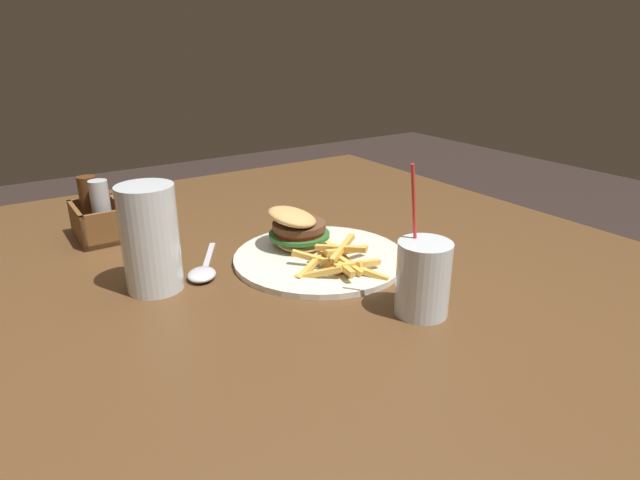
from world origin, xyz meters
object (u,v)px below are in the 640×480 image
(beer_glass, at_px, (151,242))
(spoon, at_px, (202,273))
(condiment_caddy, at_px, (98,217))
(juice_glass, at_px, (423,281))
(meal_plate_near, at_px, (312,246))

(beer_glass, height_order, spoon, beer_glass)
(condiment_caddy, bearing_deg, juice_glass, -151.06)
(spoon, bearing_deg, condiment_caddy, -131.55)
(condiment_caddy, bearing_deg, meal_plate_near, -136.82)
(beer_glass, relative_size, juice_glass, 0.77)
(juice_glass, relative_size, condiment_caddy, 1.76)
(meal_plate_near, height_order, spoon, meal_plate_near)
(beer_glass, distance_m, spoon, 0.11)
(beer_glass, relative_size, spoon, 0.97)
(spoon, bearing_deg, beer_glass, -62.63)
(spoon, distance_m, condiment_caddy, 0.30)
(juice_glass, bearing_deg, spoon, 37.01)
(meal_plate_near, bearing_deg, spoon, 81.03)
(juice_glass, distance_m, spoon, 0.36)
(meal_plate_near, distance_m, juice_glass, 0.26)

